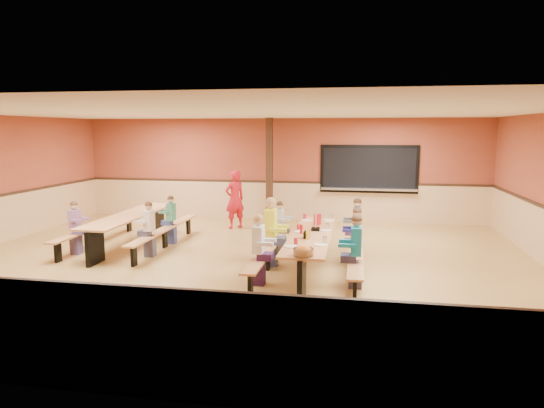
# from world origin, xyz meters

# --- Properties ---
(ground) EXTENTS (12.00, 12.00, 0.00)m
(ground) POSITION_xyz_m (0.00, 0.00, 0.00)
(ground) COLOR olive
(ground) RESTS_ON ground
(room_envelope) EXTENTS (12.04, 10.04, 3.02)m
(room_envelope) POSITION_xyz_m (0.00, 0.00, 0.69)
(room_envelope) COLOR brown
(room_envelope) RESTS_ON ground
(kitchen_pass_through) EXTENTS (2.78, 0.28, 1.38)m
(kitchen_pass_through) POSITION_xyz_m (2.60, 4.96, 1.49)
(kitchen_pass_through) COLOR black
(kitchen_pass_through) RESTS_ON ground
(structural_post) EXTENTS (0.18, 0.18, 3.00)m
(structural_post) POSITION_xyz_m (-0.20, 4.40, 1.50)
(structural_post) COLOR black
(structural_post) RESTS_ON ground
(cafeteria_table_main) EXTENTS (1.91, 3.70, 0.74)m
(cafeteria_table_main) POSITION_xyz_m (1.48, -0.34, 0.53)
(cafeteria_table_main) COLOR #C07F4C
(cafeteria_table_main) RESTS_ON ground
(cafeteria_table_second) EXTENTS (1.91, 3.70, 0.74)m
(cafeteria_table_second) POSITION_xyz_m (-2.82, 0.99, 0.53)
(cafeteria_table_second) COLOR #C07F4C
(cafeteria_table_second) RESTS_ON ground
(seated_child_white_left) EXTENTS (0.37, 0.31, 1.22)m
(seated_child_white_left) POSITION_xyz_m (0.66, -1.25, 0.61)
(seated_child_white_left) COLOR white
(seated_child_white_left) RESTS_ON ground
(seated_adult_yellow) EXTENTS (0.43, 0.35, 1.34)m
(seated_adult_yellow) POSITION_xyz_m (0.66, -0.06, 0.67)
(seated_adult_yellow) COLOR #ECF42D
(seated_adult_yellow) RESTS_ON ground
(seated_child_grey_left) EXTENTS (0.32, 0.26, 1.12)m
(seated_child_grey_left) POSITION_xyz_m (0.66, 1.00, 0.56)
(seated_child_grey_left) COLOR #B9B9B9
(seated_child_grey_left) RESTS_ON ground
(seated_child_teal_right) EXTENTS (0.38, 0.31, 1.24)m
(seated_child_teal_right) POSITION_xyz_m (2.31, -1.12, 0.62)
(seated_child_teal_right) COLOR teal
(seated_child_teal_right) RESTS_ON ground
(seated_child_navy_right) EXTENTS (0.35, 0.28, 1.17)m
(seated_child_navy_right) POSITION_xyz_m (2.31, 0.10, 0.58)
(seated_child_navy_right) COLOR navy
(seated_child_navy_right) RESTS_ON ground
(seated_child_char_right) EXTENTS (0.37, 0.30, 1.21)m
(seated_child_char_right) POSITION_xyz_m (2.31, 1.05, 0.61)
(seated_child_char_right) COLOR #4A4D54
(seated_child_char_right) RESTS_ON ground
(seated_child_purple_sec) EXTENTS (0.33, 0.27, 1.14)m
(seated_child_purple_sec) POSITION_xyz_m (-3.64, 0.10, 0.57)
(seated_child_purple_sec) COLOR #825481
(seated_child_purple_sec) RESTS_ON ground
(seated_child_green_sec) EXTENTS (0.33, 0.27, 1.12)m
(seated_child_green_sec) POSITION_xyz_m (-1.99, 1.41, 0.56)
(seated_child_green_sec) COLOR #357B63
(seated_child_green_sec) RESTS_ON ground
(seated_child_tan_sec) EXTENTS (0.34, 0.28, 1.16)m
(seated_child_tan_sec) POSITION_xyz_m (-1.99, 0.20, 0.58)
(seated_child_tan_sec) COLOR beige
(seated_child_tan_sec) RESTS_ON ground
(standing_woman) EXTENTS (0.68, 0.68, 1.59)m
(standing_woman) POSITION_xyz_m (-0.98, 3.45, 0.79)
(standing_woman) COLOR red
(standing_woman) RESTS_ON ground
(punch_pitcher) EXTENTS (0.16, 0.16, 0.22)m
(punch_pitcher) POSITION_xyz_m (1.52, 0.52, 0.85)
(punch_pitcher) COLOR #B21724
(punch_pitcher) RESTS_ON cafeteria_table_main
(chip_bowl) EXTENTS (0.32, 0.32, 0.15)m
(chip_bowl) POSITION_xyz_m (1.52, -1.99, 0.81)
(chip_bowl) COLOR orange
(chip_bowl) RESTS_ON cafeteria_table_main
(napkin_dispenser) EXTENTS (0.10, 0.14, 0.13)m
(napkin_dispenser) POSITION_xyz_m (1.43, -0.75, 0.80)
(napkin_dispenser) COLOR black
(napkin_dispenser) RESTS_ON cafeteria_table_main
(condiment_mustard) EXTENTS (0.06, 0.06, 0.17)m
(condiment_mustard) POSITION_xyz_m (1.46, -0.86, 0.82)
(condiment_mustard) COLOR yellow
(condiment_mustard) RESTS_ON cafeteria_table_main
(condiment_ketchup) EXTENTS (0.06, 0.06, 0.17)m
(condiment_ketchup) POSITION_xyz_m (1.29, -0.38, 0.82)
(condiment_ketchup) COLOR #B2140F
(condiment_ketchup) RESTS_ON cafeteria_table_main
(table_paddle) EXTENTS (0.16, 0.16, 0.56)m
(table_paddle) POSITION_xyz_m (1.53, -0.05, 0.88)
(table_paddle) COLOR black
(table_paddle) RESTS_ON cafeteria_table_main
(place_settings) EXTENTS (0.65, 3.30, 0.11)m
(place_settings) POSITION_xyz_m (1.48, -0.34, 0.80)
(place_settings) COLOR beige
(place_settings) RESTS_ON cafeteria_table_main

